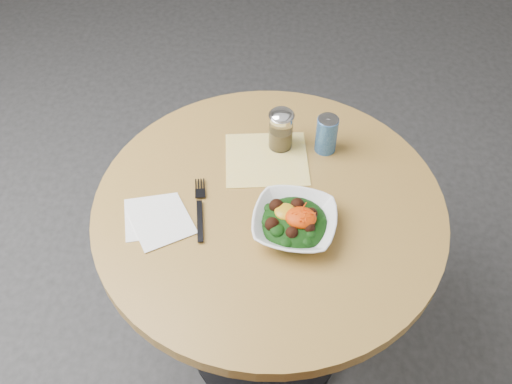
# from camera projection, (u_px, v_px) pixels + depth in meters

# --- Properties ---
(ground) EXTENTS (6.00, 6.00, 0.00)m
(ground) POSITION_uv_depth(u_px,v_px,m) (266.00, 339.00, 2.02)
(ground) COLOR #2B2B2D
(ground) RESTS_ON ground
(table) EXTENTS (0.90, 0.90, 0.75)m
(table) POSITION_uv_depth(u_px,v_px,m) (268.00, 249.00, 1.60)
(table) COLOR black
(table) RESTS_ON ground
(cloth_napkin) EXTENTS (0.24, 0.23, 0.00)m
(cloth_napkin) POSITION_uv_depth(u_px,v_px,m) (267.00, 159.00, 1.55)
(cloth_napkin) COLOR yellow
(cloth_napkin) RESTS_ON table
(paper_napkins) EXTENTS (0.20, 0.20, 0.00)m
(paper_napkins) POSITION_uv_depth(u_px,v_px,m) (157.00, 220.00, 1.41)
(paper_napkins) COLOR white
(paper_napkins) RESTS_ON table
(salad_bowl) EXTENTS (0.23, 0.23, 0.08)m
(salad_bowl) POSITION_uv_depth(u_px,v_px,m) (294.00, 222.00, 1.37)
(salad_bowl) COLOR white
(salad_bowl) RESTS_ON table
(fork) EXTENTS (0.05, 0.21, 0.00)m
(fork) POSITION_uv_depth(u_px,v_px,m) (200.00, 207.00, 1.43)
(fork) COLOR black
(fork) RESTS_ON table
(spice_shaker) EXTENTS (0.07, 0.07, 0.13)m
(spice_shaker) POSITION_uv_depth(u_px,v_px,m) (281.00, 129.00, 1.54)
(spice_shaker) COLOR silver
(spice_shaker) RESTS_ON table
(beverage_can) EXTENTS (0.06, 0.06, 0.11)m
(beverage_can) POSITION_uv_depth(u_px,v_px,m) (327.00, 134.00, 1.54)
(beverage_can) COLOR navy
(beverage_can) RESTS_ON table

